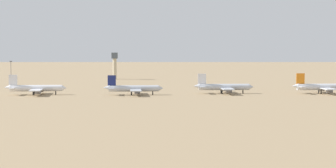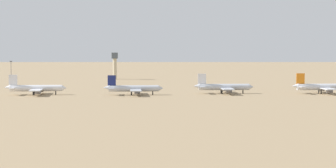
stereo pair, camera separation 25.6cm
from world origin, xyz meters
name	(u,v)px [view 2 (the right image)]	position (x,y,z in m)	size (l,w,h in m)	color
ground	(135,93)	(0.00, 0.00, 0.00)	(4000.00, 4000.00, 0.00)	#9E8460
ridge_west	(141,40)	(31.92, 1066.37, 39.41)	(316.79, 200.84, 78.83)	#80775C
ridge_center	(316,39)	(409.34, 923.20, 40.15)	(252.37, 173.55, 80.29)	gray
parked_jet_white_2	(35,88)	(-58.02, -9.19, 3.88)	(35.79, 29.98, 11.85)	white
parked_jet_navy_3	(133,88)	(-1.16, -14.02, 3.78)	(34.87, 29.19, 11.54)	silver
parked_jet_white_4	(223,87)	(52.74, -7.99, 3.93)	(36.25, 30.35, 12.00)	silver
parked_jet_orange_5	(322,87)	(111.46, -12.14, 4.00)	(36.82, 30.79, 12.20)	silver
control_tower	(115,63)	(-14.62, 145.31, 13.60)	(5.20, 5.20, 22.53)	#C6B793
light_pole_mid	(11,71)	(-90.19, 88.65, 9.79)	(1.80, 0.50, 17.13)	#59595E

